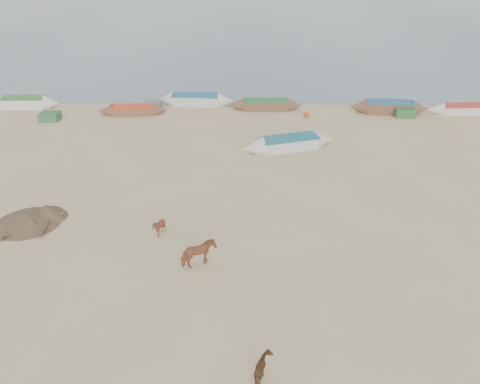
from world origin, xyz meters
name	(u,v)px	position (x,y,z in m)	size (l,w,h in m)	color
ground	(238,256)	(0.00, 0.00, 0.00)	(140.00, 140.00, 0.00)	tan
sea	(246,15)	(0.00, 82.00, 0.01)	(160.00, 160.00, 0.00)	slate
cow_adult	(198,254)	(-1.61, -0.70, 0.60)	(0.65, 1.42, 1.20)	brown
calf_front	(159,227)	(-3.62, 1.60, 0.44)	(0.71, 0.80, 0.88)	#5C281D
calf_right	(264,370)	(0.89, -6.41, 0.43)	(0.86, 0.74, 0.87)	brown
near_canoe	(289,143)	(3.05, 12.06, 0.42)	(6.27, 1.33, 0.84)	silver
debris_pile	(27,219)	(-10.04, 2.57, 0.25)	(3.16, 3.16, 0.49)	brown
waterline_canoes	(242,105)	(-0.10, 20.23, 0.42)	(56.20, 4.32, 0.98)	brown
beach_clutter	(279,111)	(2.81, 19.29, 0.30)	(41.47, 4.47, 0.64)	#2D653C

